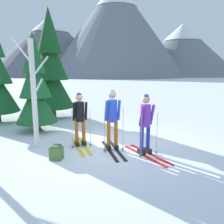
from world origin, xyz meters
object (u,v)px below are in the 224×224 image
(skier_in_purple, at_px, (146,122))
(skier_in_blue, at_px, (112,117))
(pine_tree_far, at_px, (51,69))
(backpack_on_snow_front, at_px, (56,153))
(skier_in_black, at_px, (80,117))
(pine_tree_mid, at_px, (35,87))
(birch_tree_tall, at_px, (34,93))

(skier_in_purple, bearing_deg, skier_in_blue, 161.34)
(pine_tree_far, xyz_separation_m, backpack_on_snow_front, (1.75, -5.27, -2.18))
(skier_in_black, relative_size, backpack_on_snow_front, 4.34)
(skier_in_purple, distance_m, pine_tree_far, 6.45)
(skier_in_black, xyz_separation_m, skier_in_blue, (1.00, -0.29, 0.06))
(skier_in_purple, bearing_deg, pine_tree_mid, 150.47)
(pine_tree_mid, height_order, pine_tree_far, pine_tree_far)
(pine_tree_far, height_order, backpack_on_snow_front, pine_tree_far)
(skier_in_black, xyz_separation_m, backpack_on_snow_front, (-0.42, -1.10, -0.73))
(skier_in_purple, bearing_deg, pine_tree_far, 130.62)
(pine_tree_far, height_order, birch_tree_tall, pine_tree_far)
(skier_in_black, xyz_separation_m, skier_in_purple, (1.92, -0.60, -0.01))
(skier_in_purple, xyz_separation_m, pine_tree_mid, (-3.87, 2.19, 0.77))
(skier_in_black, relative_size, pine_tree_mid, 0.45)
(skier_in_black, distance_m, skier_in_blue, 1.05)
(skier_in_purple, xyz_separation_m, birch_tree_tall, (-3.18, 0.34, 0.74))
(pine_tree_far, relative_size, backpack_on_snow_front, 13.59)
(skier_in_black, relative_size, birch_tree_tall, 0.52)
(skier_in_black, relative_size, skier_in_blue, 0.93)
(skier_in_blue, bearing_deg, skier_in_black, 163.72)
(skier_in_black, xyz_separation_m, birch_tree_tall, (-1.26, -0.26, 0.73))
(pine_tree_far, relative_size, birch_tree_tall, 1.63)
(skier_in_purple, bearing_deg, backpack_on_snow_front, -168.04)
(skier_in_blue, xyz_separation_m, pine_tree_mid, (-2.95, 1.88, 0.70))
(pine_tree_mid, bearing_deg, backpack_on_snow_front, -60.39)
(skier_in_black, bearing_deg, backpack_on_snow_front, -110.80)
(skier_in_blue, bearing_deg, skier_in_purple, -18.66)
(skier_in_blue, xyz_separation_m, pine_tree_far, (-3.17, 4.46, 1.38))
(skier_in_blue, height_order, backpack_on_snow_front, skier_in_blue)
(backpack_on_snow_front, bearing_deg, pine_tree_mid, 119.61)
(skier_in_purple, xyz_separation_m, pine_tree_far, (-4.09, 4.77, 1.45))
(skier_in_blue, xyz_separation_m, birch_tree_tall, (-2.26, 0.03, 0.67))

